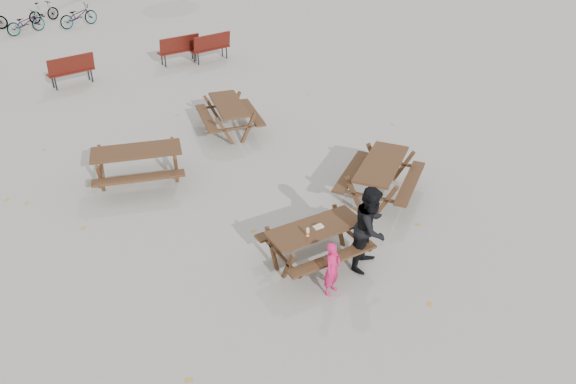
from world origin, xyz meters
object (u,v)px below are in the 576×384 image
picnic_table_north (139,167)px  soda_bottle (308,232)px  food_tray (318,227)px  child (332,269)px  adult (371,228)px  picnic_table_east (380,180)px  main_picnic_table (315,235)px  picnic_table_far (230,117)px

picnic_table_north → soda_bottle: bearing=-54.0°
food_tray → child: child is taller
adult → picnic_table_north: 5.82m
picnic_table_east → food_tray: bearing=170.0°
picnic_table_east → main_picnic_table: bearing=168.9°
soda_bottle → adult: size_ratio=0.10×
food_tray → adult: bearing=-35.8°
food_tray → soda_bottle: size_ratio=1.06×
child → picnic_table_north: (-1.75, 5.41, -0.09)m
soda_bottle → main_picnic_table: bearing=30.9°
picnic_table_east → picnic_table_north: (-4.46, 3.27, 0.00)m
main_picnic_table → child: 0.93m
soda_bottle → picnic_table_north: soda_bottle is taller
child → food_tray: bearing=48.5°
food_tray → picnic_table_east: picnic_table_east is taller
main_picnic_table → picnic_table_north: size_ratio=0.89×
food_tray → child: size_ratio=0.17×
food_tray → adult: adult is taller
picnic_table_east → picnic_table_north: 5.53m
food_tray → adult: (0.77, -0.56, 0.05)m
food_tray → picnic_table_far: size_ratio=0.09×
picnic_table_far → adult: bearing=-170.6°
child → adult: size_ratio=0.63×
adult → child: bearing=165.5°
child → picnic_table_far: size_ratio=0.55×
soda_bottle → child: 0.81m
main_picnic_table → child: size_ratio=1.72×
main_picnic_table → adult: (0.81, -0.60, 0.25)m
food_tray → soda_bottle: bearing=-159.0°
picnic_table_north → main_picnic_table: bearing=-50.5°
child → picnic_table_north: bearing=83.1°
main_picnic_table → soda_bottle: 0.40m
main_picnic_table → picnic_table_north: (-1.96, 4.50, -0.15)m
soda_bottle → picnic_table_far: 6.33m
food_tray → child: (-0.26, -0.86, -0.27)m
picnic_table_east → picnic_table_north: size_ratio=0.99×
adult → picnic_table_far: adult is taller
adult → picnic_table_far: size_ratio=0.88×
soda_bottle → picnic_table_north: size_ratio=0.08×
food_tray → picnic_table_north: picnic_table_north is taller
child → adult: (1.03, 0.31, 0.31)m
main_picnic_table → soda_bottle: soda_bottle is taller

